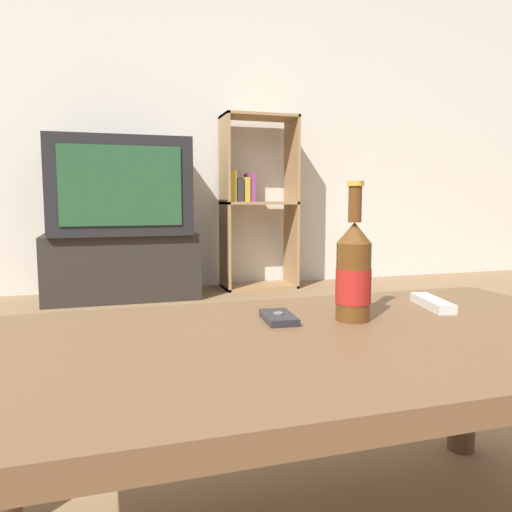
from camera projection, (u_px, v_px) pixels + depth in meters
name	position (u px, v px, depth m)	size (l,w,h in m)	color
back_wall	(148.00, 114.00, 3.66)	(8.00, 0.05, 2.60)	beige
coffee_table	(311.00, 369.00, 0.89)	(1.24, 0.65, 0.43)	brown
tv_stand	(122.00, 266.00, 3.41)	(1.01, 0.50, 0.44)	#28231E
television	(120.00, 187.00, 3.34)	(0.90, 0.58, 0.63)	black
bookshelf	(255.00, 200.00, 3.75)	(0.55, 0.30, 1.29)	#99754C
beer_bottle	(354.00, 272.00, 0.98)	(0.07, 0.07, 0.28)	#563314
cell_phone	(279.00, 317.00, 0.99)	(0.07, 0.11, 0.02)	#232328
remote_control	(432.00, 303.00, 1.11)	(0.07, 0.16, 0.02)	beige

